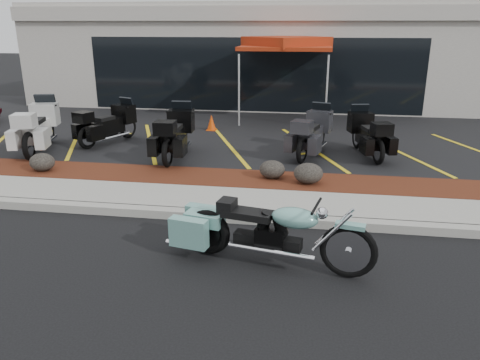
% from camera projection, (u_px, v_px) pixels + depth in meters
% --- Properties ---
extents(ground, '(90.00, 90.00, 0.00)m').
position_uv_depth(ground, '(166.00, 240.00, 7.42)').
color(ground, black).
rests_on(ground, ground).
extents(curb, '(24.00, 0.25, 0.15)m').
position_uv_depth(curb, '(181.00, 214.00, 8.24)').
color(curb, gray).
rests_on(curb, ground).
extents(sidewalk, '(24.00, 1.20, 0.15)m').
position_uv_depth(sidewalk, '(191.00, 200.00, 8.89)').
color(sidewalk, gray).
rests_on(sidewalk, ground).
extents(mulch_bed, '(24.00, 1.20, 0.16)m').
position_uv_depth(mulch_bed, '(205.00, 180.00, 10.01)').
color(mulch_bed, '#3D190D').
rests_on(mulch_bed, ground).
extents(upper_lot, '(26.00, 9.60, 0.15)m').
position_uv_depth(upper_lot, '(243.00, 127.00, 15.08)').
color(upper_lot, black).
rests_on(upper_lot, ground).
extents(dealership_building, '(18.00, 8.16, 4.00)m').
position_uv_depth(dealership_building, '(264.00, 54.00, 20.34)').
color(dealership_building, '#9F9990').
rests_on(dealership_building, ground).
extents(boulder_left, '(0.56, 0.47, 0.40)m').
position_uv_depth(boulder_left, '(42.00, 162.00, 10.30)').
color(boulder_left, black).
rests_on(boulder_left, mulch_bed).
extents(boulder_mid, '(0.54, 0.45, 0.38)m').
position_uv_depth(boulder_mid, '(272.00, 169.00, 9.80)').
color(boulder_mid, black).
rests_on(boulder_mid, mulch_bed).
extents(boulder_right, '(0.60, 0.50, 0.42)m').
position_uv_depth(boulder_right, '(308.00, 173.00, 9.48)').
color(boulder_right, black).
rests_on(boulder_right, mulch_bed).
extents(hero_cruiser, '(2.97, 1.30, 1.02)m').
position_uv_depth(hero_cruiser, '(349.00, 243.00, 6.15)').
color(hero_cruiser, '#6EABA1').
rests_on(hero_cruiser, ground).
extents(touring_white, '(1.44, 2.45, 1.34)m').
position_uv_depth(touring_white, '(47.00, 119.00, 12.55)').
color(touring_white, silver).
rests_on(touring_white, upper_lot).
extents(touring_black_front, '(1.49, 2.14, 1.16)m').
position_uv_depth(touring_black_front, '(127.00, 118.00, 13.18)').
color(touring_black_front, black).
rests_on(touring_black_front, upper_lot).
extents(touring_black_mid, '(0.93, 2.21, 1.27)m').
position_uv_depth(touring_black_mid, '(182.00, 125.00, 11.95)').
color(touring_black_mid, black).
rests_on(touring_black_mid, upper_lot).
extents(touring_grey, '(1.35, 2.23, 1.22)m').
position_uv_depth(touring_grey, '(320.00, 126.00, 12.04)').
color(touring_grey, '#2B2B2F').
rests_on(touring_grey, upper_lot).
extents(touring_black_rear, '(1.24, 2.14, 1.17)m').
position_uv_depth(touring_black_rear, '(358.00, 126.00, 12.05)').
color(touring_black_rear, black).
rests_on(touring_black_rear, upper_lot).
extents(traffic_cone, '(0.37, 0.37, 0.47)m').
position_uv_depth(traffic_cone, '(211.00, 122.00, 14.28)').
color(traffic_cone, '#CE3F06').
rests_on(traffic_cone, upper_lot).
extents(popup_canopy, '(3.46, 3.46, 2.70)m').
position_uv_depth(popup_canopy, '(286.00, 45.00, 15.28)').
color(popup_canopy, silver).
rests_on(popup_canopy, upper_lot).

